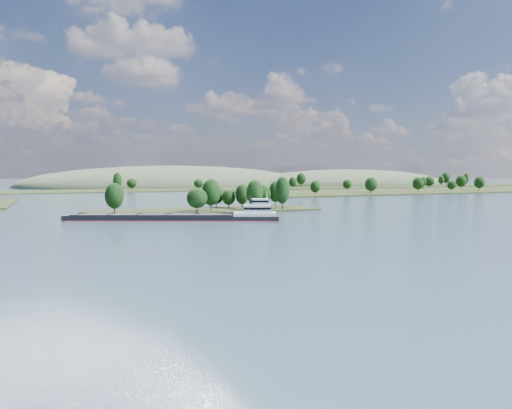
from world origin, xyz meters
name	(u,v)px	position (x,y,z in m)	size (l,w,h in m)	color
ground	(255,225)	(0.00, 120.00, 0.00)	(1800.00, 1800.00, 0.00)	#37495F
tree_island	(217,201)	(5.69, 178.21, 4.25)	(100.00, 30.14, 15.52)	#242F15
right_bank	(432,190)	(232.04, 299.61, 0.99)	(320.00, 90.00, 13.83)	#242F15
back_shoreline	(141,190)	(8.62, 399.75, 0.69)	(900.00, 60.00, 16.19)	#242F15
hill_east	(349,185)	(260.00, 470.00, 0.00)	(260.00, 140.00, 36.00)	#3F4F36
hill_west	(174,186)	(60.00, 500.00, 0.00)	(320.00, 160.00, 44.00)	#3F4F36
cargo_barge	(187,216)	(-15.86, 145.99, 1.31)	(74.45, 37.97, 10.40)	black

